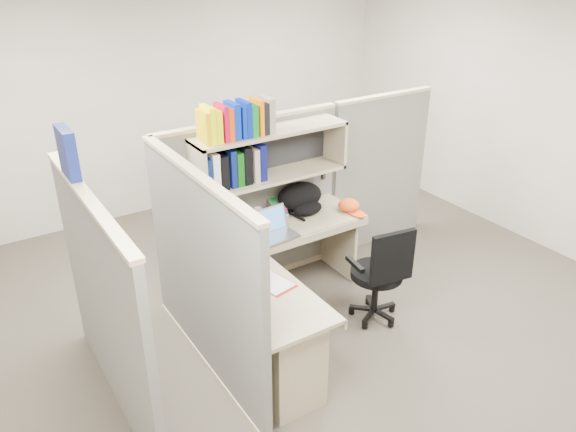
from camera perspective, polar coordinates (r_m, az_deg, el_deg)
ground at (r=4.92m, az=1.73°, el=-11.21°), size 6.00×6.00×0.00m
room_shell at (r=4.15m, az=2.03°, el=6.89°), size 6.00×6.00×6.00m
cubicle at (r=4.61m, az=-5.07°, el=-0.76°), size 3.79×1.84×1.95m
desk at (r=4.29m, az=-0.58°, el=-10.28°), size 1.74×1.75×0.73m
laptop at (r=4.71m, az=-1.11°, el=-0.87°), size 0.35×0.35×0.24m
backpack at (r=5.16m, az=1.56°, el=1.79°), size 0.49×0.40×0.26m
orange_cap at (r=5.24m, az=6.19°, el=1.11°), size 0.22×0.25×0.11m
snack_canister at (r=4.21m, az=-2.75°, el=-5.37°), size 0.11×0.11×0.11m
tissue_box at (r=3.77m, az=-4.05°, el=-9.05°), size 0.13×0.13×0.17m
mouse at (r=4.91m, az=-0.82°, el=-1.04°), size 0.09×0.07×0.03m
paper_cup at (r=5.07m, az=-3.07°, el=0.30°), size 0.08×0.08×0.10m
book_stack at (r=5.17m, az=-1.17°, el=0.92°), size 0.23×0.27×0.11m
loose_paper at (r=4.15m, az=-1.54°, el=-6.80°), size 0.25×0.31×0.00m
task_chair at (r=4.88m, az=9.16°, el=-7.22°), size 0.52×0.48×0.94m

